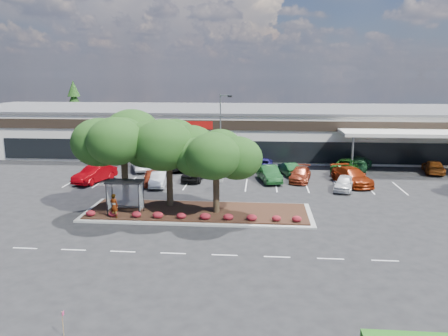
# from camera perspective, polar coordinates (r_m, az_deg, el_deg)

# --- Properties ---
(ground) EXTENTS (160.00, 160.00, 0.00)m
(ground) POSITION_cam_1_polar(r_m,az_deg,el_deg) (31.06, -0.78, -8.34)
(ground) COLOR black
(ground) RESTS_ON ground
(retail_store) EXTENTS (80.40, 25.20, 6.25)m
(retail_store) POSITION_cam_1_polar(r_m,az_deg,el_deg) (63.40, 2.30, 5.11)
(retail_store) COLOR beige
(retail_store) RESTS_ON ground
(landscape_island) EXTENTS (18.00, 6.00, 0.26)m
(landscape_island) POSITION_cam_1_polar(r_m,az_deg,el_deg) (35.00, -3.41, -5.76)
(landscape_island) COLOR #9C9C97
(landscape_island) RESTS_ON ground
(lane_markings) EXTENTS (33.12, 20.06, 0.01)m
(lane_markings) POSITION_cam_1_polar(r_m,az_deg,el_deg) (40.96, 0.46, -3.25)
(lane_markings) COLOR silver
(lane_markings) RESTS_ON ground
(shrub_row) EXTENTS (17.00, 0.80, 0.50)m
(shrub_row) POSITION_cam_1_polar(r_m,az_deg,el_deg) (32.91, -3.95, -6.23)
(shrub_row) COLOR maroon
(shrub_row) RESTS_ON landscape_island
(bus_shelter) EXTENTS (2.75, 1.55, 2.59)m
(bus_shelter) POSITION_cam_1_polar(r_m,az_deg,el_deg) (34.63, -12.76, -2.48)
(bus_shelter) COLOR black
(bus_shelter) RESTS_ON landscape_island
(island_tree_west) EXTENTS (7.20, 7.20, 7.89)m
(island_tree_west) POSITION_cam_1_polar(r_m,az_deg,el_deg) (35.81, -12.92, 1.10)
(island_tree_west) COLOR #13360E
(island_tree_west) RESTS_ON landscape_island
(island_tree_mid) EXTENTS (6.60, 6.60, 7.32)m
(island_tree_mid) POSITION_cam_1_polar(r_m,az_deg,el_deg) (35.63, -7.19, 0.79)
(island_tree_mid) COLOR #13360E
(island_tree_mid) RESTS_ON landscape_island
(island_tree_east) EXTENTS (5.80, 5.80, 6.50)m
(island_tree_east) POSITION_cam_1_polar(r_m,az_deg,el_deg) (33.64, -1.03, -0.49)
(island_tree_east) COLOR #13360E
(island_tree_east) RESTS_ON landscape_island
(conifer_north_west) EXTENTS (4.40, 4.40, 10.00)m
(conifer_north_west) POSITION_cam_1_polar(r_m,az_deg,el_deg) (82.07, -18.92, 7.36)
(conifer_north_west) COLOR #13360E
(conifer_north_west) RESTS_ON ground
(person_waiting) EXTENTS (0.80, 0.67, 1.87)m
(person_waiting) POSITION_cam_1_polar(r_m,az_deg,el_deg) (33.94, -14.15, -4.80)
(person_waiting) COLOR #594C47
(person_waiting) RESTS_ON landscape_island
(light_pole) EXTENTS (1.43, 0.50, 8.96)m
(light_pole) POSITION_cam_1_polar(r_m,az_deg,el_deg) (44.42, -0.32, 3.16)
(light_pole) COLOR #9C9C97
(light_pole) RESTS_ON ground
(survey_stake) EXTENTS (0.07, 0.14, 1.13)m
(survey_stake) POSITION_cam_1_polar(r_m,az_deg,el_deg) (20.59, -20.29, -18.15)
(survey_stake) COLOR #98754F
(survey_stake) RESTS_ON ground
(car_0) EXTENTS (3.47, 5.50, 1.71)m
(car_0) POSITION_cam_1_polar(r_m,az_deg,el_deg) (46.74, -16.54, -0.76)
(car_0) COLOR #870107
(car_0) RESTS_ON ground
(car_1) EXTENTS (1.77, 4.27, 1.37)m
(car_1) POSITION_cam_1_polar(r_m,az_deg,el_deg) (43.75, -8.50, -1.47)
(car_1) COLOR silver
(car_1) RESTS_ON ground
(car_2) EXTENTS (2.74, 4.56, 1.45)m
(car_2) POSITION_cam_1_polar(r_m,az_deg,el_deg) (44.42, -9.35, -1.24)
(car_2) COLOR maroon
(car_2) RESTS_ON ground
(car_3) EXTENTS (2.48, 5.20, 1.71)m
(car_3) POSITION_cam_1_polar(r_m,az_deg,el_deg) (45.96, -3.86, -0.49)
(car_3) COLOR black
(car_3) RESTS_ON ground
(car_4) EXTENTS (2.82, 5.20, 1.63)m
(car_4) POSITION_cam_1_polar(r_m,az_deg,el_deg) (45.38, 5.91, -0.74)
(car_4) COLOR #194A1F
(car_4) RESTS_ON ground
(car_5) EXTENTS (2.80, 5.08, 1.39)m
(car_5) POSITION_cam_1_polar(r_m,az_deg,el_deg) (46.03, 9.93, -0.83)
(car_5) COLOR maroon
(car_5) RESTS_ON ground
(car_6) EXTENTS (2.82, 4.46, 1.42)m
(car_6) POSITION_cam_1_polar(r_m,az_deg,el_deg) (43.26, 15.44, -1.90)
(car_6) COLOR white
(car_6) RESTS_ON ground
(car_7) EXTENTS (4.02, 6.21, 1.67)m
(car_7) POSITION_cam_1_polar(r_m,az_deg,el_deg) (45.70, 16.37, -1.05)
(car_7) COLOR maroon
(car_7) RESTS_ON ground
(car_9) EXTENTS (3.44, 5.35, 1.67)m
(car_9) POSITION_cam_1_polar(r_m,az_deg,el_deg) (51.22, -10.77, 0.61)
(car_9) COLOR silver
(car_9) RESTS_ON ground
(car_10) EXTENTS (3.18, 5.12, 1.38)m
(car_10) POSITION_cam_1_polar(r_m,az_deg,el_deg) (50.51, -6.96, 0.41)
(car_10) COLOR #4D4D54
(car_10) RESTS_ON ground
(car_11) EXTENTS (4.43, 6.68, 1.70)m
(car_11) POSITION_cam_1_polar(r_m,az_deg,el_deg) (51.37, -6.68, 0.79)
(car_11) COLOR black
(car_11) RESTS_ON ground
(car_12) EXTENTS (3.72, 5.53, 1.49)m
(car_12) POSITION_cam_1_polar(r_m,az_deg,el_deg) (50.43, 3.00, 0.52)
(car_12) COLOR #124215
(car_12) RESTS_ON ground
(car_13) EXTENTS (2.35, 4.87, 1.34)m
(car_13) POSITION_cam_1_polar(r_m,az_deg,el_deg) (51.10, 5.21, 0.56)
(car_13) COLOR navy
(car_13) RESTS_ON ground
(car_14) EXTENTS (2.48, 4.35, 1.35)m
(car_14) POSITION_cam_1_polar(r_m,az_deg,el_deg) (48.84, 8.48, -0.06)
(car_14) COLOR #17491F
(car_14) RESTS_ON ground
(car_15) EXTENTS (4.75, 6.48, 1.64)m
(car_15) POSITION_cam_1_polar(r_m,az_deg,el_deg) (51.22, 15.81, 0.34)
(car_15) COLOR #174C14
(car_15) RESTS_ON ground
(car_16) EXTENTS (4.04, 5.79, 1.56)m
(car_16) POSITION_cam_1_polar(r_m,az_deg,el_deg) (53.19, 17.30, 0.63)
(car_16) COLOR #1F502B
(car_16) RESTS_ON ground
(car_17) EXTENTS (2.96, 5.22, 1.43)m
(car_17) POSITION_cam_1_polar(r_m,az_deg,el_deg) (54.27, 25.68, 0.12)
(car_17) COLOR #6F320E
(car_17) RESTS_ON ground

